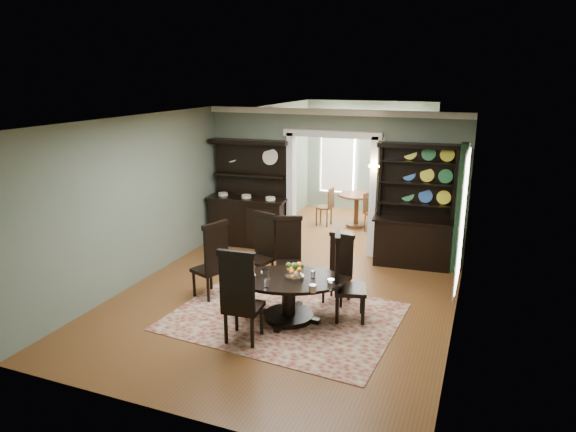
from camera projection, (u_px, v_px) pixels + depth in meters
name	position (u px, v px, depth m)	size (l,w,h in m)	color
room	(277.00, 213.00, 8.06)	(5.51, 6.01, 3.01)	brown
parlor	(360.00, 162.00, 13.00)	(3.51, 3.50, 3.01)	brown
doorway_trim	(332.00, 176.00, 10.70)	(2.08, 0.25, 2.57)	silver
right_window	(461.00, 214.00, 7.90)	(0.15, 1.47, 2.12)	white
wall_sconce	(376.00, 168.00, 10.16)	(0.27, 0.21, 0.21)	#D18737
rug	(285.00, 317.00, 8.05)	(3.39, 2.59, 0.01)	maroon
dining_table	(289.00, 291.00, 7.87)	(2.02, 2.02, 0.69)	black
centerpiece	(294.00, 274.00, 7.77)	(1.47, 0.94, 0.24)	silver
chair_far_left	(262.00, 247.00, 9.23)	(0.58, 0.57, 1.30)	black
chair_far_mid	(289.00, 250.00, 9.06)	(0.62, 0.60, 1.29)	black
chair_far_right	(339.00, 266.00, 8.51)	(0.48, 0.46, 1.15)	black
chair_end_left	(213.00, 258.00, 8.56)	(0.62, 0.63, 1.35)	black
chair_end_right	(343.00, 274.00, 7.80)	(0.62, 0.64, 1.41)	black
chair_near	(240.00, 295.00, 7.07)	(0.56, 0.54, 1.42)	black
sideboard	(248.00, 209.00, 11.31)	(1.81, 0.76, 2.32)	black
welsh_dresser	(414.00, 222.00, 10.04)	(1.59, 0.70, 2.42)	black
parlor_table	(356.00, 205.00, 12.70)	(0.89, 0.89, 0.82)	#532817
parlor_chair_left	(327.00, 205.00, 12.79)	(0.42, 0.41, 0.97)	#532817
parlor_chair_right	(371.00, 211.00, 12.35)	(0.42, 0.41, 0.93)	#532817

